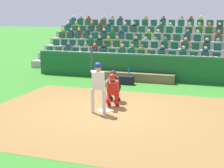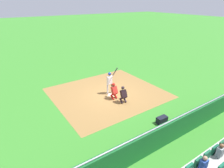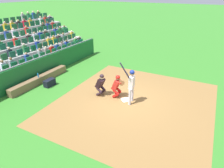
{
  "view_description": "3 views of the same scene",
  "coord_description": "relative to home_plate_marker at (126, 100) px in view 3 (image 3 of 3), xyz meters",
  "views": [
    {
      "loc": [
        -4.0,
        10.68,
        3.36
      ],
      "look_at": [
        -0.15,
        -0.39,
        0.92
      ],
      "focal_mm": 52.76,
      "sensor_mm": 36.0,
      "label": 1
    },
    {
      "loc": [
        -7.27,
        -11.02,
        6.95
      ],
      "look_at": [
        -0.3,
        -0.61,
        1.28
      ],
      "focal_mm": 30.13,
      "sensor_mm": 36.0,
      "label": 2
    },
    {
      "loc": [
        8.24,
        3.57,
        5.29
      ],
      "look_at": [
        0.09,
        -0.77,
        0.8
      ],
      "focal_mm": 31.45,
      "sensor_mm": 36.0,
      "label": 3
    }
  ],
  "objects": [
    {
      "name": "equipment_duffel_bag",
      "position": [
        0.6,
        -4.76,
        0.19
      ],
      "size": [
        0.71,
        0.37,
        0.41
      ],
      "primitive_type": "cube",
      "rotation": [
        0.0,
        0.0,
        -0.01
      ],
      "color": "black",
      "rests_on": "ground_plane"
    },
    {
      "name": "ground_plane",
      "position": [
        0.0,
        0.0,
        -0.02
      ],
      "size": [
        160.0,
        160.0,
        0.0
      ],
      "primitive_type": "plane",
      "color": "#337B27"
    },
    {
      "name": "infield_dirt_patch",
      "position": [
        0.0,
        0.5,
        -0.01
      ],
      "size": [
        8.44,
        7.64,
        0.01
      ],
      "primitive_type": "cube",
      "rotation": [
        0.0,
        0.0,
        0.01
      ],
      "color": "olive",
      "rests_on": "ground_plane"
    },
    {
      "name": "home_plate_marker",
      "position": [
        0.0,
        0.0,
        0.0
      ],
      "size": [
        0.62,
        0.62,
        0.02
      ],
      "primitive_type": "cube",
      "rotation": [
        0.0,
        0.0,
        0.79
      ],
      "color": "white",
      "rests_on": "infield_dirt_patch"
    },
    {
      "name": "dugout_wall",
      "position": [
        0.0,
        -6.15,
        0.65
      ],
      "size": [
        12.53,
        0.24,
        1.39
      ],
      "color": "#185C29",
      "rests_on": "ground_plane"
    },
    {
      "name": "water_bottle_on_bench",
      "position": [
        0.71,
        -5.53,
        0.55
      ],
      "size": [
        0.07,
        0.07,
        0.25
      ],
      "primitive_type": "cylinder",
      "color": "blue",
      "rests_on": "dugout_bench"
    },
    {
      "name": "dugout_bench",
      "position": [
        0.54,
        -5.6,
        0.2
      ],
      "size": [
        4.39,
        0.4,
        0.44
      ],
      "primitive_type": "cube",
      "color": "brown",
      "rests_on": "ground_plane"
    },
    {
      "name": "batter_at_plate",
      "position": [
        0.12,
        0.33,
        1.11
      ],
      "size": [
        0.73,
        0.62,
        2.25
      ],
      "color": "silver",
      "rests_on": "ground_plane"
    },
    {
      "name": "home_plate_umpire",
      "position": [
        0.14,
        -1.43,
        0.68
      ],
      "size": [
        0.49,
        0.49,
        1.28
      ],
      "color": "#2C1D24",
      "rests_on": "ground_plane"
    },
    {
      "name": "catcher_crouching",
      "position": [
        -0.09,
        -0.57,
        0.71
      ],
      "size": [
        0.49,
        0.74,
        1.3
      ],
      "color": "#B61711",
      "rests_on": "ground_plane"
    }
  ]
}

